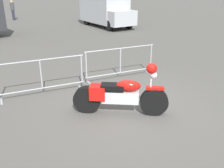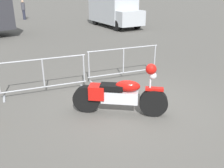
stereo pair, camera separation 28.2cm
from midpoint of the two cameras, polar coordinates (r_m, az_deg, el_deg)
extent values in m
plane|color=#54514C|center=(6.69, 5.58, -5.16)|extent=(120.00, 120.00, 0.00)
cylinder|color=black|center=(6.19, 10.76, -4.24)|extent=(0.67, 0.55, 0.69)
cylinder|color=black|center=(6.29, -4.53, -3.44)|extent=(0.67, 0.55, 0.69)
cube|color=silver|center=(6.14, 3.07, -2.97)|extent=(0.88, 0.73, 0.30)
ellipsoid|color=red|center=(6.01, 4.96, -0.47)|extent=(0.65, 0.57, 0.28)
cube|color=black|center=(6.05, 1.29, -0.66)|extent=(0.63, 0.57, 0.13)
cube|color=red|center=(6.16, -2.10, -1.79)|extent=(0.51, 0.50, 0.34)
cube|color=red|center=(6.04, 11.00, -1.13)|extent=(0.44, 0.37, 0.06)
cylinder|color=silver|center=(5.98, 10.07, 0.19)|extent=(0.06, 0.06, 0.48)
sphere|color=silver|center=(5.92, 10.71, 1.86)|extent=(0.17, 0.17, 0.17)
sphere|color=red|center=(5.86, 10.30, 3.36)|extent=(0.26, 0.26, 0.26)
cylinder|color=#9EA0A5|center=(7.32, -14.70, 5.50)|extent=(2.52, 0.30, 0.04)
cylinder|color=#9EA0A5|center=(7.60, -14.09, -0.66)|extent=(2.52, 0.30, 0.04)
cylinder|color=#9EA0A5|center=(7.45, -14.39, 2.36)|extent=(0.05, 0.05, 0.85)
cylinder|color=#9EA0A5|center=(7.68, -5.41, 3.56)|extent=(0.05, 0.05, 0.85)
cube|color=#9EA0A5|center=(7.63, -22.46, -3.14)|extent=(0.11, 0.44, 0.03)
cube|color=#9EA0A5|center=(7.88, -5.74, -0.72)|extent=(0.11, 0.44, 0.03)
cylinder|color=#9EA0A5|center=(8.32, 3.67, 8.09)|extent=(2.52, 0.30, 0.04)
cylinder|color=#9EA0A5|center=(8.56, 3.53, 2.56)|extent=(2.52, 0.30, 0.04)
cylinder|color=#9EA0A5|center=(8.00, -4.31, 4.35)|extent=(0.05, 0.05, 0.85)
cylinder|color=#9EA0A5|center=(8.43, 3.60, 5.29)|extent=(0.05, 0.05, 0.85)
cylinder|color=#9EA0A5|center=(9.00, 10.65, 6.03)|extent=(0.05, 0.05, 0.85)
cube|color=#9EA0A5|center=(8.23, -3.73, 0.36)|extent=(0.11, 0.44, 0.03)
cube|color=#9EA0A5|center=(9.15, 10.01, 2.32)|extent=(0.11, 0.44, 0.03)
cube|color=#B2B7BC|center=(19.67, 0.47, 16.90)|extent=(2.16, 4.17, 2.00)
cube|color=#B2B7BC|center=(17.63, 4.74, 14.71)|extent=(1.93, 0.97, 1.00)
cylinder|color=black|center=(18.50, 6.17, 13.50)|extent=(0.27, 0.73, 0.72)
cylinder|color=black|center=(17.57, 1.61, 13.17)|extent=(0.27, 0.73, 0.72)
cylinder|color=black|center=(21.22, 0.78, 14.69)|extent=(0.27, 0.73, 0.72)
cylinder|color=black|center=(20.42, -3.40, 14.37)|extent=(0.27, 0.73, 0.72)
cylinder|color=#262838|center=(24.74, -19.14, 14.73)|extent=(0.27, 0.27, 0.85)
cylinder|color=#3F3F47|center=(24.67, -19.35, 16.41)|extent=(0.38, 0.38, 0.62)
sphere|color=tan|center=(24.64, -19.48, 17.38)|extent=(0.22, 0.22, 0.22)
cylinder|color=#ADA89E|center=(23.81, 1.56, 14.77)|extent=(3.28, 3.28, 0.14)
cylinder|color=#38662D|center=(23.80, 1.57, 14.96)|extent=(3.02, 3.02, 0.02)
sphere|color=#33702D|center=(23.36, 1.87, 15.87)|extent=(1.01, 1.01, 1.01)
sphere|color=#286023|center=(23.82, 1.66, 15.76)|extent=(0.79, 0.79, 0.79)
camera|label=1|loc=(0.14, -88.73, 0.51)|focal=40.00mm
camera|label=2|loc=(0.14, 91.27, -0.51)|focal=40.00mm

